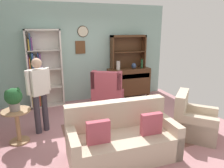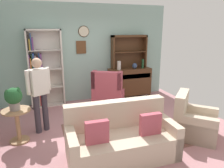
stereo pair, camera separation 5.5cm
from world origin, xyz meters
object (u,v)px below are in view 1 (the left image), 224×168
sideboard (129,81)px  person_reading (39,90)px  wingback_chair (108,94)px  book_stack (106,112)px  plant_stand (17,123)px  bottle_wine (142,64)px  vase_round (134,66)px  couch_floral (122,139)px  sideboard_hutch (128,47)px  vase_tall (118,65)px  potted_plant_large (14,98)px  armchair_floral (193,122)px  coffee_table (114,117)px  bookshelf (42,71)px

sideboard → person_reading: size_ratio=0.83×
wingback_chair → book_stack: (-0.49, -1.31, 0.07)m
sideboard → wingback_chair: bearing=-144.4°
wingback_chair → plant_stand: (-2.18, -1.09, 0.02)m
sideboard → bottle_wine: bearing=-12.9°
vase_round → couch_floral: 3.25m
sideboard_hutch → bottle_wine: (0.39, -0.20, -0.50)m
plant_stand → person_reading: person_reading is taller
sideboard_hutch → vase_tall: size_ratio=4.22×
plant_stand → book_stack: bearing=-7.5°
potted_plant_large → vase_round: bearing=27.6°
wingback_chair → potted_plant_large: (-2.19, -1.10, 0.52)m
armchair_floral → plant_stand: size_ratio=1.67×
vase_round → book_stack: 2.51m
vase_tall → vase_round: vase_tall is taller
plant_stand → vase_tall: bearing=31.7°
vase_round → armchair_floral: size_ratio=0.16×
sideboard → plant_stand: 3.56m
plant_stand → book_stack: (1.69, -0.22, 0.05)m
wingback_chair → vase_tall: bearing=47.5°
sideboard_hutch → book_stack: 2.75m
bottle_wine → book_stack: (-1.80, -1.89, -0.60)m
armchair_floral → sideboard: bearing=94.2°
wingback_chair → person_reading: size_ratio=0.69×
couch_floral → book_stack: size_ratio=10.30×
vase_round → vase_tall: bearing=-178.5°
sideboard → potted_plant_large: (-3.11, -1.76, 0.39)m
coffee_table → sideboard_hutch: bearing=59.5°
armchair_floral → plant_stand: (-3.30, 0.94, 0.11)m
bookshelf → vase_tall: size_ratio=8.05×
bookshelf → armchair_floral: (2.75, -2.78, -0.70)m
vase_round → wingback_chair: bearing=-150.5°
sideboard → vase_tall: (-0.39, -0.08, 0.54)m
bookshelf → wingback_chair: bookshelf is taller
sideboard → armchair_floral: size_ratio=1.20×
bottle_wine → coffee_table: bottle_wine is taller
bottle_wine → sideboard_hutch: bearing=153.0°
bottle_wine → plant_stand: bottle_wine is taller
potted_plant_large → book_stack: size_ratio=2.41×
bookshelf → person_reading: bookshelf is taller
plant_stand → book_stack: 1.71m
couch_floral → bottle_wine: bearing=56.6°
vase_round → wingback_chair: 1.36m
bookshelf → plant_stand: bearing=-106.7°
couch_floral → potted_plant_large: potted_plant_large is taller
armchair_floral → sideboard_hutch: bearing=94.0°
couch_floral → person_reading: size_ratio=1.17×
book_stack → potted_plant_large: bearing=172.7°
bookshelf → wingback_chair: bearing=-24.6°
bookshelf → potted_plant_large: size_ratio=4.92×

